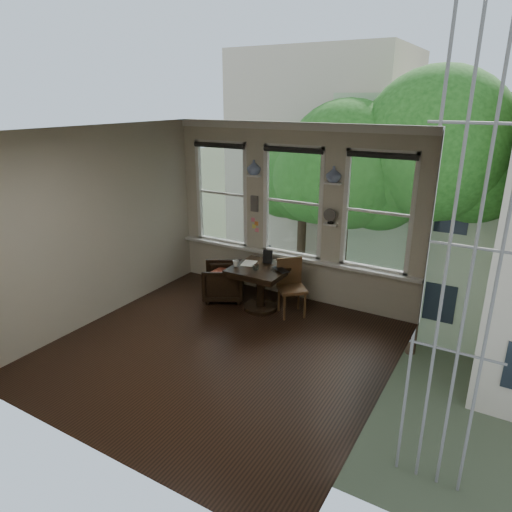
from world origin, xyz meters
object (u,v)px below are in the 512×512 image
Objects in this scene: side_chair_right at (292,289)px; mug at (236,263)px; armchair_left at (223,282)px; table at (261,288)px; laptop at (278,271)px.

mug is at bearing 152.73° from side_chair_right.
side_chair_right reaches higher than mug.
armchair_left is 0.66m from mug.
side_chair_right is at bearing 15.05° from mug.
table is at bearing 24.36° from mug.
table is 0.98× the size of side_chair_right.
side_chair_right is at bearing 61.95° from armchair_left.
table is 0.55m from side_chair_right.
mug reaches higher than laptop.
side_chair_right is at bearing 8.15° from table.
laptop is 3.30× the size of mug.
mug reaches higher than armchair_left.
armchair_left is 1.19m from laptop.
side_chair_right is 2.53× the size of laptop.
armchair_left is 1.33m from side_chair_right.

